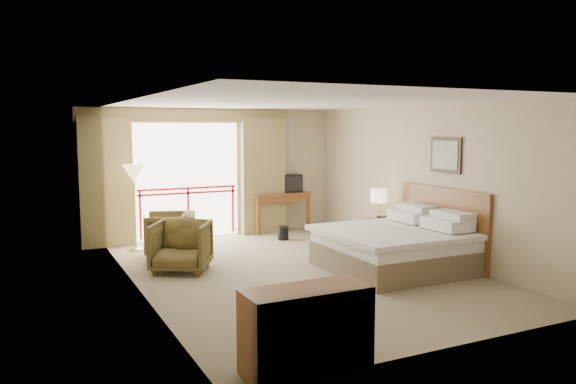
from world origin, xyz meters
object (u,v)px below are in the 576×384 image
bed (396,247)px  nightstand (380,234)px  armchair_far (171,255)px  floor_lamp (134,177)px  armchair_near (182,271)px  dresser (306,330)px  side_table (160,242)px  table_lamp (379,196)px  desk (277,201)px  tv (291,183)px  wastebasket (283,233)px

bed → nightstand: (0.65, 1.38, -0.08)m
armchair_far → floor_lamp: size_ratio=0.54×
armchair_near → dresser: 4.21m
side_table → floor_lamp: bearing=99.3°
table_lamp → desk: size_ratio=0.41×
armchair_near → floor_lamp: bearing=130.4°
armchair_near → floor_lamp: (-0.35, 1.91, 1.39)m
desk → dresser: desk is taller
nightstand → dresser: 5.58m
table_lamp → bed: bearing=-114.5°
dresser → tv: bearing=64.5°
bed → armchair_near: (-3.17, 1.45, -0.38)m
table_lamp → desk: (-0.90, 2.61, -0.34)m
tv → dresser: 7.46m
dresser → side_table: bearing=92.2°
desk → dresser: (-2.86, -6.79, -0.27)m
floor_lamp → dresser: floor_lamp is taller
wastebasket → side_table: 2.86m
desk → floor_lamp: (-3.27, -0.68, 0.72)m
tv → side_table: (-3.38, -1.75, -0.72)m
floor_lamp → tv: bearing=9.8°
bed → floor_lamp: floor_lamp is taller
nightstand → wastebasket: (-1.25, 1.64, -0.15)m
bed → side_table: size_ratio=4.25×
nightstand → armchair_far: (-3.70, 1.26, -0.29)m
armchair_near → tv: bearing=68.2°
bed → wastebasket: (-0.60, 3.02, -0.24)m
armchair_near → side_table: (-0.17, 0.78, 0.34)m
bed → desk: (-0.25, 4.04, 0.30)m
nightstand → armchair_near: 3.83m
wastebasket → desk: bearing=71.2°
bed → armchair_far: (-3.05, 2.64, -0.38)m
bed → armchair_near: 3.50m
nightstand → armchair_near: bearing=-178.0°
tv → desk: bearing=157.5°
tv → dresser: (-3.16, -6.72, -0.65)m
side_table → wastebasket: bearing=16.2°
table_lamp → tv: tv is taller
table_lamp → tv: (-0.60, 2.55, 0.05)m
table_lamp → floor_lamp: size_ratio=0.34×
wastebasket → armchair_far: 2.48m
side_table → floor_lamp: 1.56m
tv → wastebasket: tv is taller
table_lamp → wastebasket: table_lamp is taller
wastebasket → floor_lamp: size_ratio=0.18×
table_lamp → side_table: (-3.98, 0.80, -0.67)m
bed → desk: 4.06m
table_lamp → wastebasket: size_ratio=1.93×
bed → side_table: bearing=146.3°
nightstand → wastebasket: bearing=130.3°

